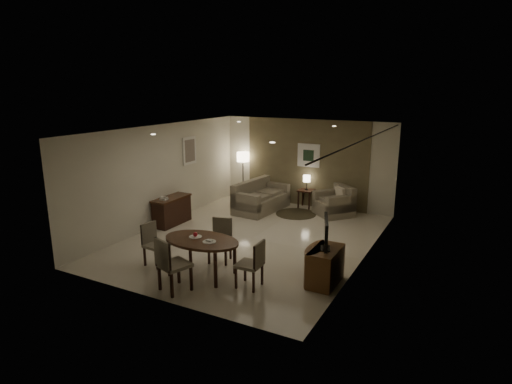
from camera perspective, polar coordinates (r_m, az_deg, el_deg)
The scene contains 31 objects.
room_shell at distance 10.61m, azimuth 0.51°, elevation 1.28°, with size 5.50×7.00×2.70m.
taupe_accent at distance 13.37m, azimuth 6.64°, elevation 3.86°, with size 3.96×0.03×2.70m, color #706546.
curtain_wall at distance 9.33m, azimuth 14.10°, elevation -1.13°, with size 0.08×6.70×2.58m, color beige, non-canonical shape.
curtain_rod at distance 9.09m, azimuth 14.60°, elevation 6.93°, with size 0.03×0.03×6.80m, color black.
art_back_frame at distance 13.27m, azimuth 7.03°, elevation 4.86°, with size 0.72×0.03×0.72m, color silver.
art_back_canvas at distance 13.25m, azimuth 7.01°, elevation 4.85°, with size 0.34×0.01×0.34m, color #1B311E.
art_left_frame at distance 12.61m, azimuth -8.86°, elevation 5.48°, with size 0.03×0.60×0.80m, color silver.
art_left_canvas at distance 12.60m, azimuth -8.80°, elevation 5.47°, with size 0.01×0.46×0.64m, color gray.
downlight_nl at distance 9.37m, azimuth -13.54°, elevation 7.48°, with size 0.10×0.10×0.01m, color white.
downlight_nr at distance 7.82m, azimuth 2.20°, elevation 6.62°, with size 0.10×0.10×0.01m, color white.
downlight_fl at distance 12.29m, azimuth -2.30°, elevation 9.33°, with size 0.10×0.10×0.01m, color white.
downlight_fr at distance 11.15m, azimuth 10.38°, elevation 8.63°, with size 0.10×0.10×0.01m, color white.
console_desk at distance 11.87m, azimuth -11.15°, elevation -2.47°, with size 0.48×1.20×0.75m, color #452A16, non-canonical shape.
telephone at distance 11.53m, azimuth -12.18°, elevation -0.81°, with size 0.20×0.14×0.09m, color white, non-canonical shape.
tv_cabinet at distance 8.35m, azimuth 9.24°, elevation -9.75°, with size 0.48×0.90×0.70m, color brown, non-canonical shape.
flat_tv at distance 8.12m, azimuth 9.29°, elevation -5.39°, with size 0.06×0.88×0.60m, color black, non-canonical shape.
dining_table at distance 8.66m, azimuth -7.21°, elevation -8.61°, with size 1.60×1.00×0.75m, color #452A16, non-canonical shape.
chair_near at distance 8.06m, azimuth -10.79°, elevation -9.42°, with size 0.50×0.50×1.04m, color gray, non-canonical shape.
chair_far at distance 9.21m, azimuth -4.87°, elevation -6.54°, with size 0.45×0.45×0.92m, color gray, non-canonical shape.
chair_left at distance 9.26m, azimuth -13.13°, elevation -6.85°, with size 0.43×0.43×0.90m, color gray, non-canonical shape.
chair_right at distance 8.08m, azimuth -0.92°, elevation -9.58°, with size 0.44×0.44×0.91m, color gray, non-canonical shape.
plate_a at distance 8.66m, azimuth -8.08°, elevation -5.93°, with size 0.26×0.26×0.02m, color white.
plate_b at distance 8.37m, azimuth -6.25°, elevation -6.60°, with size 0.26×0.26×0.02m, color white.
fruit_apple at distance 8.64m, azimuth -8.09°, elevation -5.60°, with size 0.09×0.09×0.09m, color red.
napkin at distance 8.36m, azimuth -6.25°, elevation -6.46°, with size 0.12×0.08×0.03m, color white.
round_rug at distance 12.69m, azimuth 5.35°, elevation -2.91°, with size 1.19×1.19×0.01m, color #3C3721.
sofa at distance 12.90m, azimuth 0.71°, elevation -0.55°, with size 0.94×1.89×0.89m, color gray, non-canonical shape.
armchair at distance 12.62m, azimuth 10.34°, elevation -1.19°, with size 0.96×0.91×0.86m, color gray, non-canonical shape.
side_table at distance 13.31m, azimuth 6.67°, elevation -0.89°, with size 0.45×0.45×0.57m, color black, non-canonical shape.
table_lamp at distance 13.21m, azimuth 6.77°, elevation 1.37°, with size 0.22×0.22×0.50m, color #FFEAC1, non-canonical shape.
floor_lamp at distance 14.16m, azimuth -1.74°, elevation 2.18°, with size 0.40×0.40×1.57m, color #FFE5B7, non-canonical shape.
Camera 1 is at (4.77, -8.78, 3.70)m, focal length 30.00 mm.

